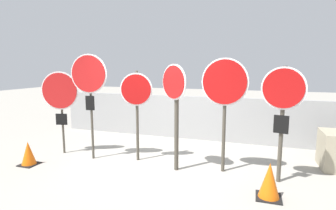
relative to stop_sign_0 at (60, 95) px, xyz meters
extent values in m
plane|color=gray|center=(2.39, 0.11, -1.46)|extent=(40.00, 40.00, 0.00)
cube|color=gray|center=(2.39, 2.33, -0.82)|extent=(7.93, 0.12, 1.27)
cylinder|color=#474238|center=(-0.01, 0.05, -0.47)|extent=(0.05, 0.05, 1.97)
cylinder|color=white|center=(0.00, 0.00, 0.09)|extent=(0.89, 0.24, 0.91)
cylinder|color=red|center=(0.00, -0.02, 0.09)|extent=(0.83, 0.23, 0.85)
cube|color=black|center=(0.00, 0.00, -0.60)|extent=(0.27, 0.09, 0.27)
cylinder|color=#474238|center=(0.90, -0.06, -0.28)|extent=(0.05, 0.05, 2.35)
cylinder|color=white|center=(0.91, -0.11, 0.50)|extent=(0.87, 0.10, 0.87)
cylinder|color=red|center=(0.91, -0.13, 0.50)|extent=(0.81, 0.09, 0.81)
cube|color=black|center=(0.91, -0.11, -0.15)|extent=(0.21, 0.04, 0.32)
cylinder|color=#474238|center=(1.93, 0.17, -0.44)|extent=(0.06, 0.06, 2.03)
cylinder|color=white|center=(1.95, 0.12, 0.17)|extent=(0.71, 0.17, 0.72)
cylinder|color=#AD0F0F|center=(1.95, 0.10, 0.17)|extent=(0.65, 0.16, 0.66)
cylinder|color=#474238|center=(2.93, -0.10, -0.41)|extent=(0.09, 0.09, 2.10)
cylinder|color=white|center=(2.90, -0.16, 0.36)|extent=(0.60, 0.41, 0.71)
cylinder|color=red|center=(2.89, -0.17, 0.36)|extent=(0.55, 0.38, 0.65)
cylinder|color=#474238|center=(3.86, 0.13, -0.40)|extent=(0.07, 0.07, 2.12)
cylinder|color=white|center=(3.85, 0.07, 0.36)|extent=(0.92, 0.16, 0.92)
cylinder|color=#AD0F0F|center=(3.84, 0.05, 0.36)|extent=(0.86, 0.15, 0.86)
cylinder|color=#474238|center=(4.90, -0.04, -0.39)|extent=(0.07, 0.07, 2.13)
cylinder|color=white|center=(4.88, -0.10, 0.28)|extent=(0.74, 0.21, 0.76)
cylinder|color=#AD0F0F|center=(4.88, -0.12, 0.28)|extent=(0.68, 0.20, 0.70)
cube|color=black|center=(4.88, -0.10, -0.36)|extent=(0.25, 0.09, 0.33)
cube|color=black|center=(4.70, -0.76, -1.45)|extent=(0.40, 0.40, 0.02)
cone|color=#E05B0C|center=(4.70, -0.76, -1.15)|extent=(0.33, 0.33, 0.57)
cube|color=black|center=(-0.18, -0.86, -1.45)|extent=(0.36, 0.36, 0.02)
cone|color=#E05B0C|center=(-0.18, -0.86, -1.19)|extent=(0.30, 0.30, 0.50)
camera|label=1|loc=(4.42, -5.07, 0.64)|focal=28.00mm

